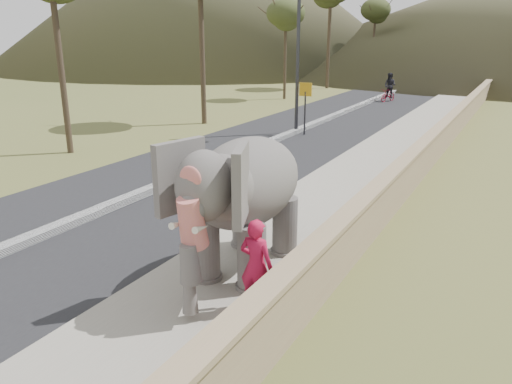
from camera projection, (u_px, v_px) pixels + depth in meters
ground at (260, 261)px, 10.42m from camera, size 160.00×160.00×0.00m
road at (267, 145)px, 21.06m from camera, size 7.00×120.00×0.03m
median at (267, 143)px, 21.03m from camera, size 0.35×120.00×0.22m
walkway at (385, 157)px, 18.77m from camera, size 3.00×120.00×0.15m
parapet at (432, 150)px, 17.88m from camera, size 0.30×120.00×1.10m
lamppost at (305, 25)px, 21.95m from camera, size 1.76×0.36×8.00m
signboard at (305, 100)px, 22.70m from camera, size 0.60×0.08×2.40m
elephant_and_man at (248, 201)px, 9.49m from camera, size 2.31×3.85×2.69m
motorcyclist at (389, 90)px, 34.20m from camera, size 1.05×1.75×1.96m
trees at (415, 39)px, 33.09m from camera, size 48.69×44.99×9.74m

